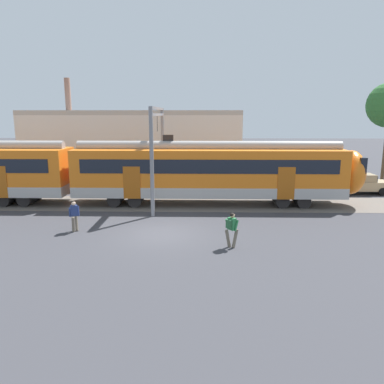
# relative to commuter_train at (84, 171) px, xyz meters

# --- Properties ---
(ground_plane) EXTENTS (160.00, 160.00, 0.00)m
(ground_plane) POSITION_rel_commuter_train_xyz_m (6.01, -6.64, -2.25)
(ground_plane) COLOR #38383D
(track_bed) EXTENTS (80.00, 4.40, 0.01)m
(track_bed) POSITION_rel_commuter_train_xyz_m (-2.48, 0.00, -2.25)
(track_bed) COLOR #605951
(track_bed) RESTS_ON ground
(commuter_train) EXTENTS (38.05, 3.07, 4.73)m
(commuter_train) POSITION_rel_commuter_train_xyz_m (0.00, 0.00, 0.00)
(commuter_train) COLOR #B2ADA8
(commuter_train) RESTS_ON ground
(pedestrian_navy) EXTENTS (0.52, 0.71, 1.67)m
(pedestrian_navy) POSITION_rel_commuter_train_xyz_m (1.39, -6.33, -1.26)
(pedestrian_navy) COLOR #6B6051
(pedestrian_navy) RESTS_ON ground
(pedestrian_green) EXTENTS (0.70, 0.51, 1.67)m
(pedestrian_green) POSITION_rel_commuter_train_xyz_m (9.44, -8.58, -1.26)
(pedestrian_green) COLOR #6B6051
(pedestrian_green) RESTS_ON ground
(parked_car_tan) EXTENTS (4.04, 1.83, 1.54)m
(parked_car_tan) POSITION_rel_commuter_train_xyz_m (20.54, 3.84, -1.47)
(parked_car_tan) COLOR tan
(parked_car_tan) RESTS_ON ground
(catenary_gantry) EXTENTS (0.24, 6.64, 6.53)m
(catenary_gantry) POSITION_rel_commuter_train_xyz_m (5.11, 0.00, 2.06)
(catenary_gantry) COLOR gray
(catenary_gantry) RESTS_ON ground
(background_building) EXTENTS (18.98, 5.00, 9.20)m
(background_building) POSITION_rel_commuter_train_xyz_m (1.93, 8.60, 0.95)
(background_building) COLOR beige
(background_building) RESTS_ON ground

